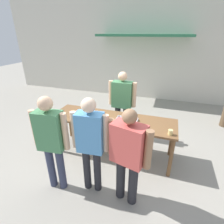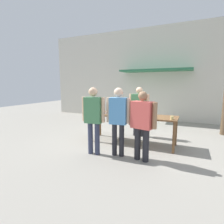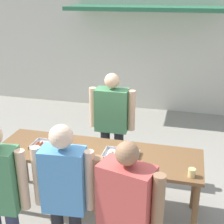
{
  "view_description": "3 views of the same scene",
  "coord_description": "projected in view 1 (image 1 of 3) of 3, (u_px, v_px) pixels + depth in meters",
  "views": [
    {
      "loc": [
        1.02,
        -3.07,
        2.49
      ],
      "look_at": [
        0.0,
        0.0,
        1.01
      ],
      "focal_mm": 28.0,
      "sensor_mm": 36.0,
      "label": 1
    },
    {
      "loc": [
        1.56,
        -4.87,
        1.74
      ],
      "look_at": [
        -0.63,
        -0.02,
        0.91
      ],
      "focal_mm": 28.0,
      "sensor_mm": 36.0,
      "label": 2
    },
    {
      "loc": [
        1.03,
        -3.3,
        2.76
      ],
      "look_at": [
        -0.01,
        0.83,
        1.09
      ],
      "focal_mm": 50.0,
      "sensor_mm": 36.0,
      "label": 3
    }
  ],
  "objects": [
    {
      "name": "person_customer_holding_hotdog",
      "position": [
        51.0,
        138.0,
        2.71
      ],
      "size": [
        0.6,
        0.27,
        1.68
      ],
      "rotation": [
        0.0,
        0.0,
        3.25
      ],
      "color": "#333851",
      "rests_on": "ground"
    },
    {
      "name": "person_customer_with_cup",
      "position": [
        128.0,
        152.0,
        2.49
      ],
      "size": [
        0.68,
        0.37,
        1.6
      ],
      "rotation": [
        0.0,
        0.0,
        2.89
      ],
      "color": "#232328",
      "rests_on": "ground"
    },
    {
      "name": "food_tray_sausages",
      "position": [
        84.0,
        114.0,
        3.77
      ],
      "size": [
        0.47,
        0.28,
        0.04
      ],
      "color": "silver",
      "rests_on": "serving_table"
    },
    {
      "name": "condiment_jar_mustard",
      "position": [
        56.0,
        115.0,
        3.7
      ],
      "size": [
        0.07,
        0.07,
        0.07
      ],
      "color": "#567A38",
      "rests_on": "serving_table"
    },
    {
      "name": "person_customer_waiting_in_line",
      "position": [
        90.0,
        139.0,
        2.66
      ],
      "size": [
        0.59,
        0.26,
        1.68
      ],
      "rotation": [
        0.0,
        0.0,
        3.24
      ],
      "color": "#232328",
      "rests_on": "ground"
    },
    {
      "name": "building_facade_back",
      "position": [
        146.0,
        39.0,
        6.47
      ],
      "size": [
        12.0,
        1.11,
        4.5
      ],
      "color": "beige",
      "rests_on": "ground"
    },
    {
      "name": "beer_cup",
      "position": [
        170.0,
        132.0,
        3.03
      ],
      "size": [
        0.08,
        0.08,
        0.1
      ],
      "color": "#DBC67A",
      "rests_on": "serving_table"
    },
    {
      "name": "serving_table",
      "position": [
        112.0,
        122.0,
        3.65
      ],
      "size": [
        2.6,
        0.79,
        0.86
      ],
      "color": "brown",
      "rests_on": "ground"
    },
    {
      "name": "condiment_jar_ketchup",
      "position": [
        60.0,
        115.0,
        3.68
      ],
      "size": [
        0.07,
        0.07,
        0.07
      ],
      "color": "gold",
      "rests_on": "serving_table"
    },
    {
      "name": "food_tray_buns",
      "position": [
        126.0,
        120.0,
        3.5
      ],
      "size": [
        0.43,
        0.28,
        0.05
      ],
      "color": "silver",
      "rests_on": "serving_table"
    },
    {
      "name": "ground_plane",
      "position": [
        112.0,
        152.0,
        3.98
      ],
      "size": [
        24.0,
        24.0,
        0.0
      ],
      "primitive_type": "plane",
      "color": "gray"
    },
    {
      "name": "person_server_behind_table",
      "position": [
        122.0,
        100.0,
        4.28
      ],
      "size": [
        0.69,
        0.26,
        1.67
      ],
      "rotation": [
        0.0,
        0.0,
        0.0
      ],
      "color": "#232328",
      "rests_on": "ground"
    }
  ]
}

